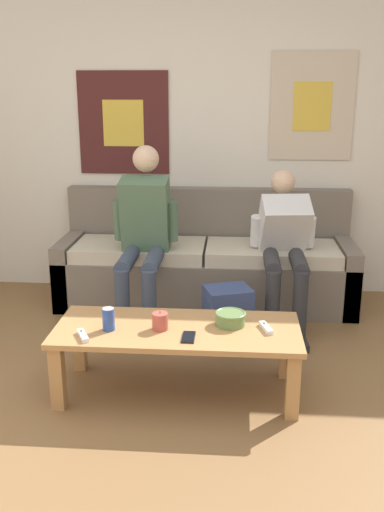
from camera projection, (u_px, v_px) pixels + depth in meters
name	position (u px, v px, depth m)	size (l,w,h in m)	color
ground_plane	(174.00, 462.00, 2.59)	(18.00, 18.00, 0.00)	brown
wall_back	(205.00, 134.00, 4.52)	(10.00, 0.07, 2.55)	silver
couch	(206.00, 266.00, 4.47)	(2.26, 0.70, 0.86)	#70665B
coffee_table	(177.00, 338.00, 3.11)	(1.33, 0.55, 0.39)	#B27F4C
person_seated_adult	(143.00, 230.00, 4.03)	(0.47, 0.85, 1.24)	#384256
person_seated_teen	(284.00, 242.00, 4.03)	(0.47, 0.96, 1.05)	#2D2D33
backpack	(228.00, 317.00, 3.75)	(0.35, 0.33, 0.38)	navy
ceramic_bowl	(230.00, 318.00, 3.11)	(0.17, 0.17, 0.07)	#607F47
pillar_candle	(160.00, 321.00, 3.05)	(0.09, 0.09, 0.10)	#B24C42
drink_can_blue	(108.00, 319.00, 3.04)	(0.07, 0.07, 0.12)	#28479E
game_controller_near_left	(266.00, 328.00, 3.05)	(0.07, 0.15, 0.03)	white
game_controller_near_right	(83.00, 336.00, 2.96)	(0.10, 0.14, 0.03)	white
cell_phone	(189.00, 337.00, 2.96)	(0.07, 0.14, 0.01)	black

